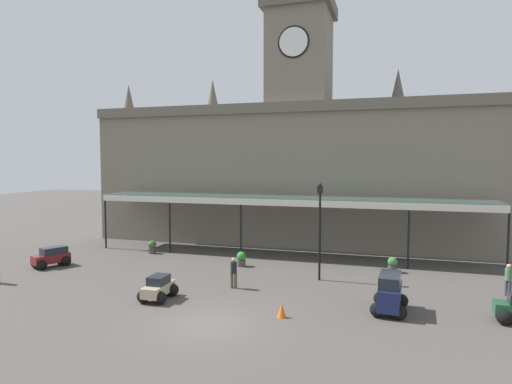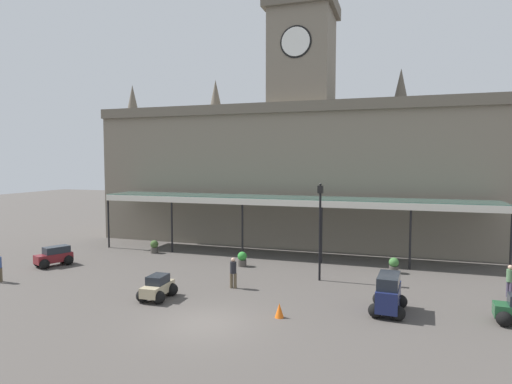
% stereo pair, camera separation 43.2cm
% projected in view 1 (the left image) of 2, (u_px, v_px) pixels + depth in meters
% --- Properties ---
extents(ground_plane, '(140.00, 140.00, 0.00)m').
position_uv_depth(ground_plane, '(208.00, 324.00, 18.41)').
color(ground_plane, '#4B4642').
extents(station_building, '(34.34, 6.42, 19.80)m').
position_uv_depth(station_building, '(299.00, 165.00, 36.29)').
color(station_building, slate).
rests_on(station_building, ground).
extents(entrance_canopy, '(28.40, 3.26, 4.29)m').
position_uv_depth(entrance_canopy, '(284.00, 199.00, 31.27)').
color(entrance_canopy, '#38564C').
rests_on(entrance_canopy, ground).
extents(car_maroon_estate, '(2.10, 2.42, 1.27)m').
position_uv_depth(car_maroon_estate, '(52.00, 258.00, 28.37)').
color(car_maroon_estate, maroon).
rests_on(car_maroon_estate, ground).
extents(car_navy_van, '(1.70, 2.46, 1.77)m').
position_uv_depth(car_navy_van, '(390.00, 295.00, 19.79)').
color(car_navy_van, '#19214C').
rests_on(car_navy_van, ground).
extents(car_beige_sedan, '(1.56, 2.07, 1.19)m').
position_uv_depth(car_beige_sedan, '(158.00, 289.00, 21.65)').
color(car_beige_sedan, tan).
rests_on(car_beige_sedan, ground).
extents(pedestrian_beside_cars, '(0.34, 0.37, 1.67)m').
position_uv_depth(pedestrian_beside_cars, '(508.00, 279.00, 22.10)').
color(pedestrian_beside_cars, '#3F384C').
rests_on(pedestrian_beside_cars, ground).
extents(pedestrian_near_entrance, '(0.39, 0.34, 1.67)m').
position_uv_depth(pedestrian_near_entrance, '(234.00, 272.00, 23.52)').
color(pedestrian_near_entrance, brown).
rests_on(pedestrian_near_entrance, ground).
extents(victorian_lamppost, '(0.30, 0.30, 5.62)m').
position_uv_depth(victorian_lamppost, '(320.00, 221.00, 24.95)').
color(victorian_lamppost, black).
rests_on(victorian_lamppost, ground).
extents(traffic_cone, '(0.40, 0.40, 0.65)m').
position_uv_depth(traffic_cone, '(282.00, 310.00, 19.15)').
color(traffic_cone, orange).
rests_on(traffic_cone, ground).
extents(planter_forecourt_centre, '(0.60, 0.60, 0.96)m').
position_uv_depth(planter_forecourt_centre, '(241.00, 259.00, 28.46)').
color(planter_forecourt_centre, '#47423D').
rests_on(planter_forecourt_centre, ground).
extents(planter_near_kerb, '(0.60, 0.60, 0.96)m').
position_uv_depth(planter_near_kerb, '(152.00, 247.00, 32.45)').
color(planter_near_kerb, '#47423D').
rests_on(planter_near_kerb, ground).
extents(planter_by_canopy, '(0.60, 0.60, 0.96)m').
position_uv_depth(planter_by_canopy, '(393.00, 265.00, 26.90)').
color(planter_by_canopy, '#47423D').
rests_on(planter_by_canopy, ground).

